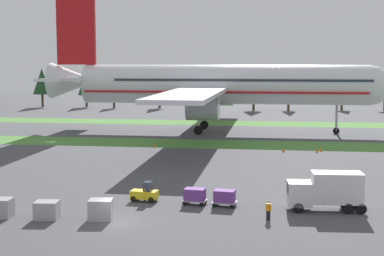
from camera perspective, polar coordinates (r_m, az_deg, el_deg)
ground_plane at (r=50.55m, az=-7.47°, el=-9.13°), size 400.00×400.00×0.00m
grass_strip_near at (r=96.81m, az=0.16°, el=-1.54°), size 320.00×10.58×0.01m
grass_strip_far at (r=129.49m, az=2.19°, el=0.50°), size 320.00×10.58×0.01m
airliner at (r=112.18m, az=2.26°, el=4.32°), size 65.64×80.81×25.83m
baggage_tug at (r=57.30m, az=-4.63°, el=-6.38°), size 2.73×1.58×1.97m
cargo_dolly_lead at (r=55.86m, az=0.27°, el=-6.59°), size 2.36×1.74×1.55m
cargo_dolly_second at (r=55.23m, az=3.21°, el=-6.75°), size 2.36×1.74×1.55m
catering_truck at (r=54.71m, az=13.07°, el=-5.93°), size 7.10×2.79×3.58m
ground_crew_marshaller at (r=56.91m, az=-4.65°, el=-6.34°), size 0.36×0.53×1.74m
ground_crew_loader at (r=50.84m, az=7.50°, el=-7.94°), size 0.48×0.36×1.74m
uld_container_1 at (r=54.11m, az=-18.27°, el=-7.45°), size 2.09×1.71×1.67m
uld_container_2 at (r=52.43m, az=-14.05°, el=-7.82°), size 2.14×1.78×1.56m
uld_container_3 at (r=51.24m, az=-8.95°, el=-7.91°), size 2.18×1.84×1.78m
taxiway_marker_0 at (r=90.69m, az=12.53°, el=-2.05°), size 0.44×0.44×0.62m
taxiway_marker_1 at (r=92.80m, az=-3.70°, el=-1.73°), size 0.44×0.44×0.58m
taxiway_marker_2 at (r=89.59m, az=12.15°, el=-2.14°), size 0.44×0.44×0.63m
taxiway_marker_3 at (r=88.94m, az=8.95°, el=-2.13°), size 0.44×0.44×0.66m
distant_tree_line at (r=165.73m, az=2.73°, el=4.24°), size 169.91×10.67×11.67m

